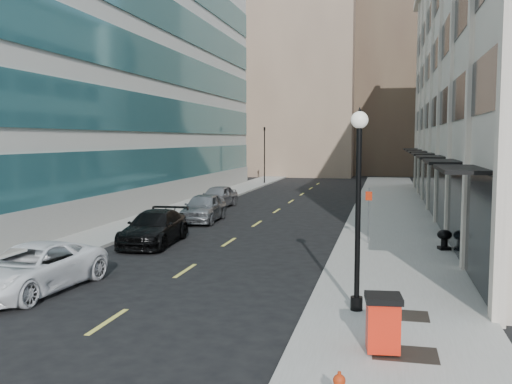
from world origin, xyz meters
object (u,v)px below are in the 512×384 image
at_px(traffic_signal, 265,131).
at_px(car_black_pickup, 154,228).
at_px(urn_planter, 444,238).
at_px(car_grey_sedan, 218,196).
at_px(sign_post, 369,208).
at_px(car_white_van, 32,268).
at_px(car_silver_sedan, 204,208).
at_px(lamppost, 358,192).
at_px(trash_bin, 383,321).

relative_size(traffic_signal, car_black_pickup, 1.32).
bearing_deg(urn_planter, traffic_signal, 113.66).
distance_m(car_grey_sedan, sign_post, 16.63).
distance_m(car_white_van, car_silver_sedan, 15.92).
bearing_deg(car_white_van, sign_post, 50.72).
height_order(lamppost, urn_planter, lamppost).
xyz_separation_m(car_black_pickup, sign_post, (9.60, 1.70, 0.99)).
distance_m(car_grey_sedan, trash_bin, 28.44).
height_order(car_silver_sedan, car_grey_sedan, car_silver_sedan).
bearing_deg(lamppost, sign_post, 90.00).
xyz_separation_m(car_black_pickup, lamppost, (9.60, -8.71, 2.63)).
bearing_deg(trash_bin, urn_planter, 72.81).
height_order(car_grey_sedan, trash_bin, car_grey_sedan).
xyz_separation_m(lamppost, urn_planter, (3.20, 9.54, -2.73)).
height_order(traffic_signal, car_white_van, traffic_signal).
relative_size(lamppost, sign_post, 2.22).
relative_size(lamppost, urn_planter, 6.49).
height_order(car_black_pickup, urn_planter, car_black_pickup).
distance_m(car_white_van, lamppost, 10.48).
distance_m(car_black_pickup, car_silver_sedan, 7.40).
height_order(car_black_pickup, trash_bin, car_black_pickup).
distance_m(car_black_pickup, urn_planter, 12.83).
xyz_separation_m(car_silver_sedan, trash_bin, (10.35, -19.11, 0.01)).
relative_size(traffic_signal, car_grey_sedan, 1.53).
distance_m(car_grey_sedan, urn_planter, 19.44).
height_order(car_black_pickup, car_silver_sedan, car_silver_sedan).
xyz_separation_m(car_grey_sedan, urn_planter, (14.03, -13.46, -0.11)).
bearing_deg(urn_planter, car_silver_sedan, 152.89).
height_order(traffic_signal, car_silver_sedan, traffic_signal).
relative_size(car_white_van, trash_bin, 4.23).
bearing_deg(car_white_van, traffic_signal, 97.82).
relative_size(car_black_pickup, trash_bin, 4.13).
height_order(car_silver_sedan, sign_post, sign_post).
bearing_deg(urn_planter, car_black_pickup, -176.30).
distance_m(car_black_pickup, car_grey_sedan, 14.34).
xyz_separation_m(car_grey_sedan, sign_post, (10.83, -12.59, 0.97)).
xyz_separation_m(car_white_van, car_black_pickup, (0.54, 8.51, 0.01)).
bearing_deg(car_grey_sedan, car_black_pickup, -81.57).
bearing_deg(car_black_pickup, car_grey_sedan, 91.36).
bearing_deg(car_grey_sedan, lamppost, -61.26).
relative_size(traffic_signal, lamppost, 1.26).
bearing_deg(urn_planter, trash_bin, -101.22).
bearing_deg(car_grey_sedan, car_white_van, -84.74).
bearing_deg(lamppost, car_black_pickup, 137.77).
bearing_deg(trash_bin, traffic_signal, 99.05).
height_order(trash_bin, urn_planter, trash_bin).
xyz_separation_m(car_white_van, lamppost, (10.14, -0.20, 2.65)).
distance_m(lamppost, urn_planter, 10.43).
bearing_deg(sign_post, trash_bin, -77.10).
xyz_separation_m(car_white_van, car_silver_sedan, (0.50, 15.91, 0.08)).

